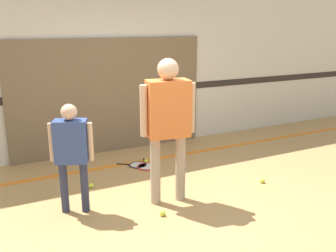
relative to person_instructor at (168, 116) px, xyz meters
name	(u,v)px	position (x,y,z in m)	size (l,w,h in m)	color
ground_plane	(168,208)	(-0.09, -0.17, -1.10)	(16.00, 16.00, 0.00)	tan
wall_back	(104,58)	(-0.09, 2.22, 0.50)	(16.00, 0.07, 3.20)	silver
wall_panel	(110,96)	(-0.03, 2.16, -0.14)	(3.33, 0.05, 1.93)	#756047
floor_stripe	(123,164)	(-0.09, 1.43, -1.10)	(14.40, 0.10, 0.01)	orange
person_instructor	(168,116)	(0.00, 0.00, 0.00)	(0.67, 0.35, 1.78)	tan
person_student_left	(71,147)	(-1.10, 0.24, -0.29)	(0.46, 0.33, 1.30)	#2D334C
racket_spare_on_floor	(137,165)	(0.09, 1.29, -1.09)	(0.48, 0.39, 0.03)	#28282D
racket_second_spare	(146,166)	(0.20, 1.18, -1.09)	(0.37, 0.53, 0.03)	red
tennis_ball_near_instructor	(162,213)	(-0.23, -0.31, -1.07)	(0.07, 0.07, 0.07)	#CCE038
tennis_ball_by_spare_racket	(146,161)	(0.26, 1.32, -1.07)	(0.07, 0.07, 0.07)	#CCE038
tennis_ball_stray_left	(91,186)	(-0.77, 0.80, -1.07)	(0.07, 0.07, 0.07)	#CCE038
tennis_ball_stray_right	(262,181)	(1.42, -0.10, -1.07)	(0.07, 0.07, 0.07)	#CCE038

